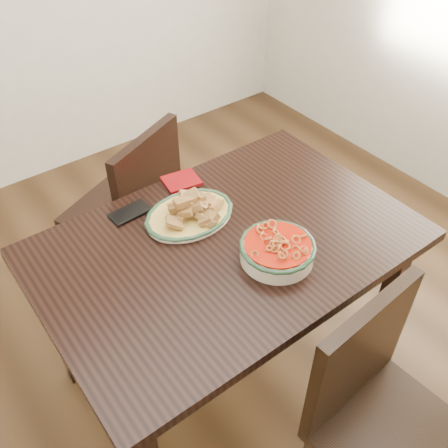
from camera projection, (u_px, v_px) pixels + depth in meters
floor at (220, 338)px, 2.31m from camera, size 3.50×3.50×0.00m
dining_table at (227, 259)px, 1.77m from camera, size 1.28×0.86×0.75m
chair_far at (133, 206)px, 2.24m from camera, size 0.55×0.55×0.89m
chair_near at (378, 409)px, 1.52m from camera, size 0.45×0.45×0.89m
fish_plate at (189, 208)px, 1.77m from camera, size 0.33×0.26×0.11m
noodle_bowl at (277, 249)px, 1.62m from camera, size 0.25×0.25×0.08m
smartphone at (130, 212)px, 1.81m from camera, size 0.15×0.08×0.01m
napkin at (181, 181)px, 1.95m from camera, size 0.15×0.13×0.01m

